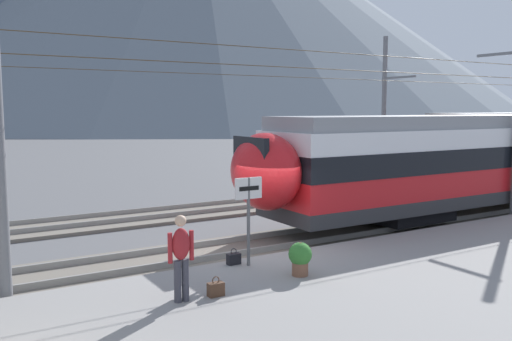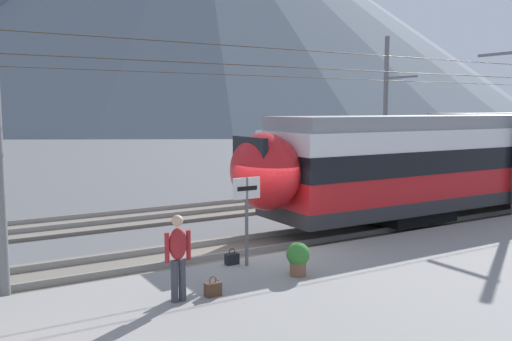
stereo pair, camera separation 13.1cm
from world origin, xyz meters
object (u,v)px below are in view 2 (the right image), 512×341
at_px(platform_sign, 247,201).
at_px(handbag_near_sign, 232,259).
at_px(catenary_mast_far_side, 387,109).
at_px(handbag_beside_passenger, 213,289).
at_px(potted_plant_platform_edge, 298,256).
at_px(passenger_walking, 178,253).

bearing_deg(platform_sign, handbag_near_sign, 133.64).
xyz_separation_m(catenary_mast_far_side, handbag_beside_passenger, (-16.03, -11.72, -3.53)).
bearing_deg(catenary_mast_far_side, potted_plant_platform_edge, -140.26).
distance_m(platform_sign, handbag_near_sign, 1.45).
bearing_deg(passenger_walking, handbag_near_sign, 39.08).
bearing_deg(handbag_beside_passenger, passenger_walking, 174.52).
relative_size(handbag_beside_passenger, handbag_near_sign, 1.03).
height_order(catenary_mast_far_side, potted_plant_platform_edge, catenary_mast_far_side).
height_order(handbag_beside_passenger, handbag_near_sign, handbag_beside_passenger).
height_order(catenary_mast_far_side, passenger_walking, catenary_mast_far_side).
bearing_deg(platform_sign, handbag_beside_passenger, -137.58).
bearing_deg(handbag_beside_passenger, platform_sign, 42.42).
distance_m(handbag_beside_passenger, potted_plant_platform_edge, 2.24).
height_order(passenger_walking, handbag_beside_passenger, passenger_walking).
bearing_deg(potted_plant_platform_edge, platform_sign, 115.03).
relative_size(platform_sign, passenger_walking, 1.24).
distance_m(catenary_mast_far_side, passenger_walking, 20.57).
distance_m(platform_sign, handbag_beside_passenger, 2.61).
bearing_deg(handbag_beside_passenger, handbag_near_sign, 51.92).
bearing_deg(catenary_mast_far_side, handbag_beside_passenger, -143.84).
height_order(catenary_mast_far_side, handbag_beside_passenger, catenary_mast_far_side).
bearing_deg(catenary_mast_far_side, passenger_walking, -145.16).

